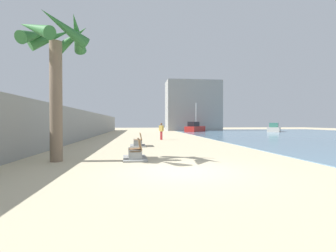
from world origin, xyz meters
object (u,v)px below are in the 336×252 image
(boat_nearest, at_px, (195,128))
(boat_far_left, at_px, (274,128))
(person_walking, at_px, (161,130))
(bench_far, at_px, (138,143))
(palm_tree, at_px, (56,53))
(bench_near, at_px, (135,154))

(boat_nearest, xyz_separation_m, boat_far_left, (14.95, -2.45, -0.09))
(person_walking, distance_m, boat_far_left, 30.72)
(bench_far, height_order, person_walking, person_walking)
(palm_tree, distance_m, bench_near, 5.83)
(person_walking, relative_size, boat_far_left, 0.23)
(boat_nearest, bearing_deg, palm_tree, -112.27)
(bench_far, xyz_separation_m, boat_far_left, (25.89, 26.24, 0.42))
(bench_near, distance_m, person_walking, 13.36)
(bench_near, distance_m, bench_far, 6.60)
(bench_near, xyz_separation_m, boat_nearest, (11.04, 35.28, 0.52))
(boat_nearest, bearing_deg, boat_far_left, -9.31)
(bench_near, height_order, boat_far_left, boat_far_left)
(palm_tree, distance_m, boat_nearest, 38.62)
(palm_tree, xyz_separation_m, bench_near, (3.52, 0.26, -4.64))
(bench_near, xyz_separation_m, boat_far_left, (25.99, 32.83, 0.42))
(boat_nearest, height_order, boat_far_left, boat_nearest)
(person_walking, relative_size, boat_nearest, 0.25)
(bench_near, height_order, boat_nearest, boat_nearest)
(bench_near, bearing_deg, boat_far_left, 51.63)
(person_walking, bearing_deg, palm_tree, -114.00)
(palm_tree, xyz_separation_m, bench_far, (3.62, 6.85, -4.64))
(person_walking, bearing_deg, boat_nearest, 68.79)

